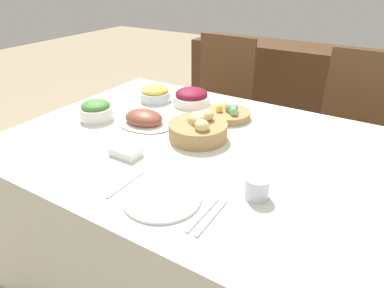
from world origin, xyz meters
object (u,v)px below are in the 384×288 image
object	(u,v)px
sideboard	(281,94)
pineapple_bowl	(155,93)
chair_far_right	(350,136)
fork	(126,184)
butter_dish	(126,152)
dinner_plate	(162,198)
ham_platter	(144,119)
spoon	(212,218)
knife	(203,214)
beet_salad_bowl	(191,97)
green_salad_bowl	(96,110)
egg_basket	(228,113)
drinking_cup	(257,187)
bread_basket	(198,128)
chair_far_left	(217,107)

from	to	relation	value
sideboard	pineapple_bowl	bearing A→B (deg)	-101.09
chair_far_right	sideboard	xyz separation A→B (m)	(-0.68, 0.83, -0.11)
fork	butter_dish	xyz separation A→B (m)	(-0.13, 0.15, 0.01)
fork	dinner_plate	bearing A→B (deg)	0.53
ham_platter	spoon	xyz separation A→B (m)	(0.60, -0.43, -0.02)
knife	butter_dish	world-z (taller)	butter_dish
ham_platter	fork	world-z (taller)	ham_platter
beet_salad_bowl	spoon	distance (m)	0.95
dinner_plate	green_salad_bowl	bearing A→B (deg)	151.19
ham_platter	pineapple_bowl	size ratio (longest dim) A/B	1.70
green_salad_bowl	beet_salad_bowl	bearing A→B (deg)	55.61
egg_basket	pineapple_bowl	xyz separation A→B (m)	(-0.45, 0.01, 0.01)
sideboard	green_salad_bowl	bearing A→B (deg)	-101.54
knife	drinking_cup	bearing A→B (deg)	60.25
fork	spoon	bearing A→B (deg)	0.53
bread_basket	dinner_plate	size ratio (longest dim) A/B	1.00
chair_far_right	green_salad_bowl	world-z (taller)	chair_far_right
knife	dinner_plate	bearing A→B (deg)	-179.47
green_salad_bowl	sideboard	bearing A→B (deg)	78.46
bread_basket	beet_salad_bowl	world-z (taller)	bread_basket
sideboard	egg_basket	world-z (taller)	sideboard
chair_far_right	chair_far_left	xyz separation A→B (m)	(-0.89, -0.00, 0.00)
green_salad_bowl	fork	size ratio (longest dim) A/B	0.86
sideboard	chair_far_right	bearing A→B (deg)	-50.48
ham_platter	beet_salad_bowl	distance (m)	0.35
egg_basket	fork	distance (m)	0.70
sideboard	drinking_cup	bearing A→B (deg)	-74.76
chair_far_right	drinking_cup	bearing A→B (deg)	-96.14
bread_basket	spoon	xyz separation A→B (m)	(0.31, -0.44, -0.04)
ham_platter	dinner_plate	xyz separation A→B (m)	(0.42, -0.43, -0.02)
egg_basket	spoon	xyz separation A→B (m)	(0.29, -0.70, -0.02)
fork	drinking_cup	size ratio (longest dim) A/B	2.30
chair_far_right	pineapple_bowl	world-z (taller)	chair_far_right
spoon	pineapple_bowl	bearing A→B (deg)	135.76
chair_far_left	sideboard	world-z (taller)	chair_far_left
egg_basket	ham_platter	distance (m)	0.41
knife	beet_salad_bowl	bearing A→B (deg)	124.39
drinking_cup	knife	bearing A→B (deg)	-120.28
egg_basket	drinking_cup	distance (m)	0.64
sideboard	drinking_cup	size ratio (longest dim) A/B	19.65
dinner_plate	chair_far_left	bearing A→B (deg)	110.42
chair_far_right	green_salad_bowl	size ratio (longest dim) A/B	6.35
egg_basket	dinner_plate	bearing A→B (deg)	-80.97
egg_basket	drinking_cup	xyz separation A→B (m)	(0.36, -0.53, 0.01)
egg_basket	pineapple_bowl	world-z (taller)	pineapple_bowl
bread_basket	butter_dish	xyz separation A→B (m)	(-0.16, -0.28, -0.03)
chair_far_right	pineapple_bowl	bearing A→B (deg)	-146.90
chair_far_left	fork	bearing A→B (deg)	-73.57
chair_far_left	egg_basket	xyz separation A→B (m)	(0.38, -0.61, 0.25)
sideboard	fork	xyz separation A→B (m)	(0.13, -2.14, 0.34)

